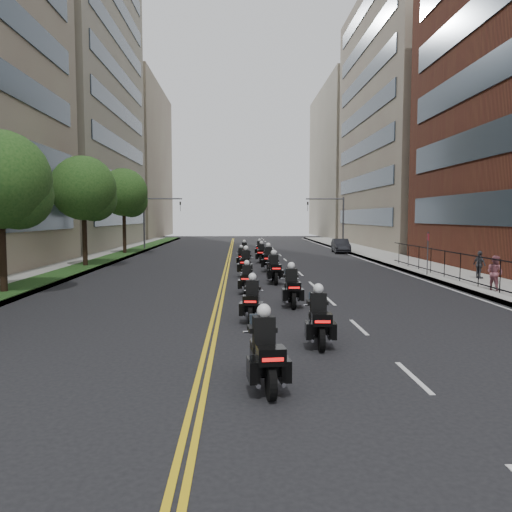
% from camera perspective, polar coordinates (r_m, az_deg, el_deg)
% --- Properties ---
extents(ground, '(160.00, 160.00, 0.00)m').
position_cam_1_polar(ground, '(11.22, 1.46, -13.88)').
color(ground, black).
rests_on(ground, ground).
extents(sidewalk_right, '(4.00, 90.00, 0.15)m').
position_cam_1_polar(sidewalk_right, '(37.97, 17.43, -0.91)').
color(sidewalk_right, gray).
rests_on(sidewalk_right, ground).
extents(sidewalk_left, '(4.00, 90.00, 0.15)m').
position_cam_1_polar(sidewalk_left, '(37.55, -19.63, -1.03)').
color(sidewalk_left, gray).
rests_on(sidewalk_left, ground).
extents(grass_strip, '(2.00, 90.00, 0.04)m').
position_cam_1_polar(grass_strip, '(37.30, -18.46, -0.89)').
color(grass_strip, '#183C16').
rests_on(grass_strip, sidewalk_left).
extents(building_right_tan, '(15.11, 28.00, 30.00)m').
position_cam_1_polar(building_right_tan, '(63.70, 18.95, 14.66)').
color(building_right_tan, gray).
rests_on(building_right_tan, ground).
extents(building_right_far, '(15.00, 28.00, 26.00)m').
position_cam_1_polar(building_right_far, '(91.84, 12.12, 10.35)').
color(building_right_far, gray).
rests_on(building_right_far, ground).
extents(building_left_mid, '(16.11, 28.00, 34.00)m').
position_cam_1_polar(building_left_mid, '(63.82, -22.48, 16.37)').
color(building_left_mid, gray).
rests_on(building_left_mid, ground).
extents(building_left_far, '(16.00, 28.00, 26.00)m').
position_cam_1_polar(building_left_far, '(91.65, -15.77, 10.29)').
color(building_left_far, gray).
rests_on(building_left_far, ground).
extents(iron_fence, '(0.05, 28.00, 1.50)m').
position_cam_1_polar(iron_fence, '(25.59, 25.08, -1.81)').
color(iron_fence, black).
rests_on(iron_fence, sidewalk_right).
extents(street_trees, '(4.40, 38.40, 7.98)m').
position_cam_1_polar(street_trees, '(31.06, -21.77, 7.15)').
color(street_trees, black).
rests_on(street_trees, ground).
extents(traffic_signal_right, '(4.09, 0.20, 5.60)m').
position_cam_1_polar(traffic_signal_right, '(53.60, 8.94, 4.65)').
color(traffic_signal_right, '#3F3F44').
rests_on(traffic_signal_right, ground).
extents(traffic_signal_left, '(4.09, 0.20, 5.60)m').
position_cam_1_polar(traffic_signal_left, '(53.37, -11.67, 4.61)').
color(traffic_signal_left, '#3F3F44').
rests_on(traffic_signal_left, ground).
extents(motorcycle_0, '(0.66, 2.35, 1.73)m').
position_cam_1_polar(motorcycle_0, '(10.51, 1.02, -11.25)').
color(motorcycle_0, black).
rests_on(motorcycle_0, ground).
extents(motorcycle_1, '(0.56, 2.30, 1.69)m').
position_cam_1_polar(motorcycle_1, '(13.97, 7.17, -7.37)').
color(motorcycle_1, black).
rests_on(motorcycle_1, ground).
extents(motorcycle_2, '(0.61, 2.20, 1.63)m').
position_cam_1_polar(motorcycle_2, '(17.00, -0.45, -5.29)').
color(motorcycle_2, black).
rests_on(motorcycle_2, ground).
extents(motorcycle_3, '(0.54, 2.36, 1.74)m').
position_cam_1_polar(motorcycle_3, '(19.83, 4.09, -3.75)').
color(motorcycle_3, black).
rests_on(motorcycle_3, ground).
extents(motorcycle_4, '(0.54, 2.08, 1.53)m').
position_cam_1_polar(motorcycle_4, '(23.11, -1.08, -2.77)').
color(motorcycle_4, black).
rests_on(motorcycle_4, ground).
extents(motorcycle_5, '(0.60, 2.41, 1.78)m').
position_cam_1_polar(motorcycle_5, '(26.50, 2.07, -1.62)').
color(motorcycle_5, black).
rests_on(motorcycle_5, ground).
extents(motorcycle_6, '(0.70, 2.47, 1.82)m').
position_cam_1_polar(motorcycle_6, '(29.58, -1.18, -0.94)').
color(motorcycle_6, black).
rests_on(motorcycle_6, ground).
extents(motorcycle_7, '(0.66, 2.51, 1.85)m').
position_cam_1_polar(motorcycle_7, '(32.21, 1.41, -0.47)').
color(motorcycle_7, black).
rests_on(motorcycle_7, ground).
extents(motorcycle_8, '(0.48, 2.06, 1.52)m').
position_cam_1_polar(motorcycle_8, '(35.65, -1.70, -0.20)').
color(motorcycle_8, black).
rests_on(motorcycle_8, ground).
extents(motorcycle_9, '(0.66, 2.27, 1.67)m').
position_cam_1_polar(motorcycle_9, '(38.43, 0.61, 0.24)').
color(motorcycle_9, black).
rests_on(motorcycle_9, ground).
extents(motorcycle_10, '(0.50, 2.17, 1.60)m').
position_cam_1_polar(motorcycle_10, '(41.69, -1.35, 0.53)').
color(motorcycle_10, black).
rests_on(motorcycle_10, ground).
extents(motorcycle_11, '(0.61, 2.12, 1.56)m').
position_cam_1_polar(motorcycle_11, '(44.83, 0.39, 0.79)').
color(motorcycle_11, black).
rests_on(motorcycle_11, ground).
extents(parked_sedan, '(1.68, 4.20, 1.36)m').
position_cam_1_polar(parked_sedan, '(49.55, 9.66, 1.16)').
color(parked_sedan, black).
rests_on(parked_sedan, ground).
extents(pedestrian_b, '(0.87, 0.96, 1.60)m').
position_cam_1_polar(pedestrian_b, '(25.54, 25.63, -1.74)').
color(pedestrian_b, '#95515D').
rests_on(pedestrian_b, sidewalk_right).
extents(pedestrian_c, '(0.57, 0.95, 1.52)m').
position_cam_1_polar(pedestrian_c, '(29.94, 24.18, -0.91)').
color(pedestrian_c, '#3D3E45').
rests_on(pedestrian_c, sidewalk_right).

